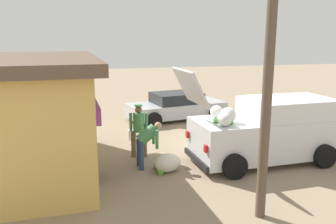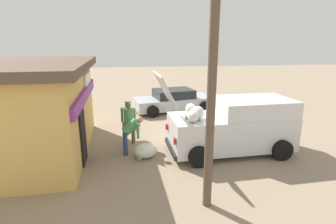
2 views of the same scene
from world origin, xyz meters
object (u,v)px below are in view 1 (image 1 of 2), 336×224
Objects in this scene: vendor_standing at (139,127)px; paint_bucket at (132,135)px; parked_sedan at (176,106)px; customer_bending at (147,140)px; storefront_bar at (26,115)px; unloaded_banana_pile at (167,163)px; delivery_van at (267,130)px.

vendor_standing reaches higher than paint_bucket.
parked_sedan is 2.77× the size of vendor_standing.
paint_bucket is at bearing 0.11° from customer_bending.
vendor_standing is at bearing 178.02° from paint_bucket.
storefront_bar is at bearing 98.91° from vendor_standing.
parked_sedan is 6.31m from unloaded_banana_pile.
vendor_standing is 1.65m from unloaded_banana_pile.
customer_bending is at bearing 45.42° from unloaded_banana_pile.
parked_sedan is at bearing -47.52° from storefront_bar.
delivery_van is 4.82m from paint_bucket.
parked_sedan is at bearing -28.17° from vendor_standing.
paint_bucket is at bearing -53.19° from storefront_bar.
customer_bending is at bearing -97.70° from storefront_bar.
customer_bending reaches higher than unloaded_banana_pile.
customer_bending is 3.54× the size of paint_bucket.
customer_bending is at bearing -175.59° from vendor_standing.
delivery_van is 5.35× the size of unloaded_banana_pile.
unloaded_banana_pile is 3.30m from paint_bucket.
storefront_bar is 4.73× the size of customer_bending.
vendor_standing reaches higher than unloaded_banana_pile.
delivery_van is at bearing -109.15° from vendor_standing.
customer_bending is (-5.53, 2.40, 0.23)m from parked_sedan.
paint_bucket is at bearing 138.63° from parked_sedan.
vendor_standing is 1.87× the size of unloaded_banana_pile.
vendor_standing is 1.27× the size of customer_bending.
delivery_van reaches higher than customer_bending.
storefront_bar is at bearing 132.48° from parked_sedan.
parked_sedan reaches higher than unloaded_banana_pile.
customer_bending is (-0.92, -0.07, -0.14)m from vendor_standing.
vendor_standing is at bearing -81.09° from storefront_bar.
customer_bending is at bearing 84.44° from delivery_van.
delivery_van is 1.04× the size of parked_sedan.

